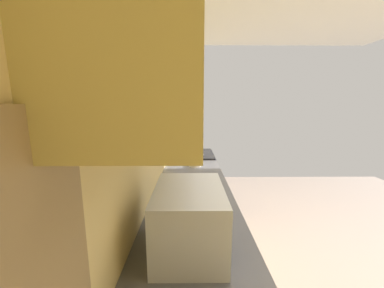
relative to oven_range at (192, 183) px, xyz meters
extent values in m
cube|color=#E4C276|center=(-1.42, 0.38, 0.81)|extent=(3.93, 0.12, 2.56)
cube|color=tan|center=(-1.83, 0.01, -0.03)|extent=(2.94, 0.63, 0.89)
cube|color=#4E4E53|center=(-1.83, 0.01, 0.43)|extent=(2.97, 0.66, 0.02)
cube|color=#332819|center=(-1.62, -0.31, -0.03)|extent=(0.01, 0.01, 0.82)
cube|color=#332819|center=(-1.20, -0.31, -0.03)|extent=(0.01, 0.01, 0.82)
cube|color=#332819|center=(-0.78, -0.31, -0.03)|extent=(0.01, 0.01, 0.82)
cube|color=tan|center=(-1.83, 0.16, 1.38)|extent=(1.74, 0.32, 0.66)
cube|color=black|center=(0.00, 0.00, -0.02)|extent=(0.70, 0.65, 0.91)
cube|color=black|center=(0.00, -0.33, -0.06)|extent=(0.55, 0.01, 0.50)
cube|color=black|center=(0.00, 0.00, 0.45)|extent=(0.67, 0.61, 0.02)
cube|color=black|center=(0.00, 0.30, 0.53)|extent=(0.67, 0.04, 0.18)
cylinder|color=#38383D|center=(-0.15, -0.12, 0.47)|extent=(0.11, 0.11, 0.01)
cylinder|color=#38383D|center=(0.15, -0.12, 0.47)|extent=(0.11, 0.11, 0.01)
cylinder|color=#38383D|center=(-0.15, 0.12, 0.47)|extent=(0.11, 0.11, 0.01)
cylinder|color=#38383D|center=(0.15, 0.12, 0.47)|extent=(0.11, 0.11, 0.01)
cube|color=#B7BABF|center=(-2.08, 0.03, 0.60)|extent=(0.46, 0.34, 0.32)
cube|color=black|center=(-2.13, -0.14, 0.60)|extent=(0.29, 0.01, 0.22)
cube|color=#2D2D33|center=(-1.90, -0.14, 0.60)|extent=(0.08, 0.01, 0.22)
cylinder|color=silver|center=(-0.61, -0.03, 0.47)|extent=(0.15, 0.15, 0.06)
cylinder|color=silver|center=(-0.61, -0.03, 0.49)|extent=(0.12, 0.12, 0.03)
camera|label=1|loc=(-3.07, 0.02, 1.15)|focal=20.11mm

